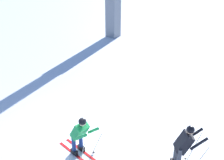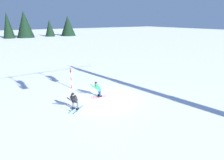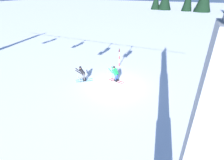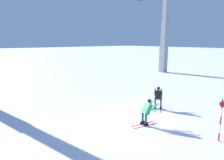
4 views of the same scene
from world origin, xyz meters
The scene contains 3 objects.
ground_plane centered at (0.00, 0.00, 0.00)m, with size 260.00×260.00×0.00m, color white.
skier_carving_main centered at (0.43, -0.83, 0.86)m, with size 1.70×0.82×1.63m.
skier_distant_uphill centered at (3.30, 0.53, 0.88)m, with size 1.62×1.43×1.65m.
Camera 1 is at (5.50, -6.17, 6.22)m, focal length 45.72 mm.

